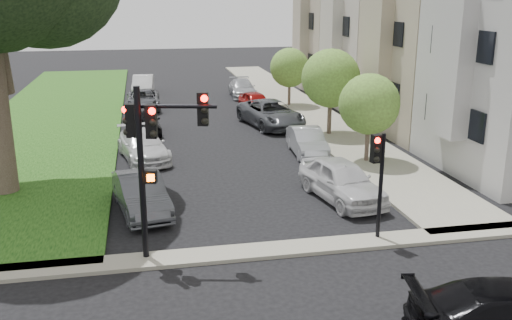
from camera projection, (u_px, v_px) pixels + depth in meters
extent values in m
plane|color=black|center=(293.00, 284.00, 15.14)|extent=(140.00, 140.00, 0.00)
cube|color=black|center=(57.00, 115.00, 36.01)|extent=(8.00, 44.00, 0.12)
cube|color=#9B997F|center=(298.00, 106.00, 39.00)|extent=(3.50, 44.00, 0.12)
cube|color=#9B997F|center=(276.00, 250.00, 17.00)|extent=(60.00, 1.00, 0.12)
cube|color=#B8B5AF|center=(451.00, 69.00, 23.05)|extent=(0.70, 2.20, 5.50)
cube|color=black|center=(460.00, 44.00, 22.83)|extent=(0.08, 3.60, 6.00)
cube|color=tan|center=(445.00, 41.00, 30.71)|extent=(7.00, 7.40, 10.00)
cube|color=tan|center=(377.00, 51.00, 30.12)|extent=(0.70, 2.20, 5.50)
cube|color=black|center=(384.00, 32.00, 29.89)|extent=(0.08, 3.60, 6.00)
cube|color=silver|center=(387.00, 32.00, 37.77)|extent=(7.00, 7.40, 10.00)
cube|color=silver|center=(331.00, 41.00, 37.18)|extent=(0.70, 2.20, 5.50)
cube|color=black|center=(336.00, 25.00, 36.95)|extent=(0.08, 3.60, 6.00)
cube|color=gray|center=(348.00, 26.00, 44.83)|extent=(7.00, 7.40, 10.00)
cube|color=gray|center=(300.00, 33.00, 44.24)|extent=(0.70, 2.20, 5.50)
cube|color=black|center=(304.00, 20.00, 44.02)|extent=(0.08, 3.60, 6.00)
cylinder|color=#3B2A22|center=(367.00, 142.00, 25.76)|extent=(0.19, 0.19, 1.94)
sphere|color=#4B6B2A|center=(369.00, 104.00, 25.27)|extent=(2.72, 2.72, 2.72)
cylinder|color=#3B2A22|center=(329.00, 115.00, 30.77)|extent=(0.22, 0.22, 2.23)
sphere|color=#4B6B2A|center=(331.00, 78.00, 30.21)|extent=(3.12, 3.12, 3.12)
cylinder|color=#3B2A22|center=(289.00, 93.00, 38.93)|extent=(0.19, 0.19, 1.90)
sphere|color=#4B6B2A|center=(290.00, 68.00, 38.45)|extent=(2.65, 2.65, 2.65)
cylinder|color=black|center=(142.00, 177.00, 15.79)|extent=(0.21, 0.21, 5.05)
cylinder|color=black|center=(178.00, 106.00, 15.45)|extent=(2.11, 0.58, 0.12)
cube|color=black|center=(151.00, 121.00, 15.42)|extent=(0.34, 0.31, 0.92)
cube|color=black|center=(203.00, 109.00, 15.60)|extent=(0.34, 0.31, 0.92)
cube|color=black|center=(131.00, 120.00, 15.54)|extent=(0.31, 0.34, 0.92)
sphere|color=#FF0C05|center=(151.00, 111.00, 15.19)|extent=(0.19, 0.19, 0.19)
sphere|color=black|center=(152.00, 134.00, 15.37)|extent=(0.19, 0.19, 0.19)
cube|color=black|center=(151.00, 176.00, 15.83)|extent=(0.38, 0.31, 0.37)
cube|color=#FF5905|center=(151.00, 178.00, 15.70)|extent=(0.21, 0.03, 0.21)
cylinder|color=black|center=(380.00, 188.00, 17.36)|extent=(0.15, 0.15, 3.42)
cube|color=black|center=(376.00, 149.00, 16.97)|extent=(0.31, 0.28, 0.86)
sphere|color=#FF0C05|center=(378.00, 140.00, 16.76)|extent=(0.18, 0.18, 0.18)
imported|color=silver|center=(342.00, 180.00, 21.12)|extent=(2.53, 4.71, 1.52)
imported|color=#999BA0|center=(307.00, 142.00, 27.16)|extent=(1.61, 3.99, 1.29)
imported|color=#3F4247|center=(271.00, 114.00, 33.03)|extent=(3.52, 5.82, 1.51)
imported|color=maroon|center=(256.00, 102.00, 37.21)|extent=(1.99, 3.96, 1.29)
imported|color=#999BA0|center=(242.00, 88.00, 42.72)|extent=(2.00, 4.51, 1.29)
imported|color=#3F4247|center=(141.00, 194.00, 19.91)|extent=(2.18, 4.37, 1.38)
imported|color=silver|center=(143.00, 146.00, 26.39)|extent=(2.72, 4.83, 1.32)
imported|color=black|center=(145.00, 121.00, 31.43)|extent=(1.83, 4.10, 1.37)
imported|color=#3F4247|center=(143.00, 100.00, 37.95)|extent=(2.29, 4.74, 1.30)
imported|color=silver|center=(143.00, 85.00, 43.87)|extent=(1.78, 4.43, 1.43)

